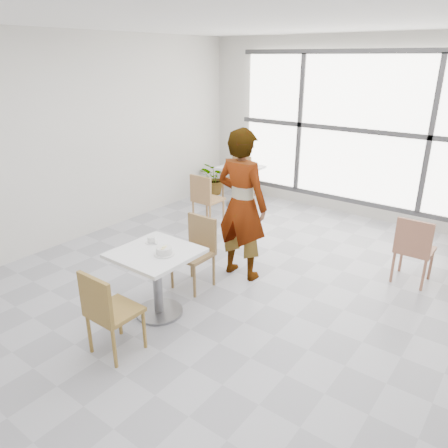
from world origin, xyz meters
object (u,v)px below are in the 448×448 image
Objects in this scene: chair_near at (107,309)px; plant_left at (215,178)px; person at (242,205)px; oatmeal_bowl at (164,251)px; chair_far at (197,247)px; bg_chair_right_near at (414,247)px; main_table at (157,271)px; coffee_cup at (151,240)px; bg_chair_left_near at (205,197)px; bg_chair_left_far at (238,175)px; bg_table_left at (240,180)px.

chair_near is 1.32× the size of plant_left.
person is at bearing -46.29° from plant_left.
chair_near is 4.14× the size of oatmeal_bowl.
bg_chair_right_near is at bearing 37.54° from chair_far.
chair_near is at bearing -79.59° from main_table.
bg_chair_left_near is (-1.08, 2.22, -0.28)m from coffee_cup.
chair_far is 1.99m from bg_chair_left_near.
oatmeal_bowl is 0.24× the size of bg_chair_left_far.
chair_near is 1.00× the size of chair_far.
bg_chair_right_near is (1.80, 1.07, -0.45)m from person.
person is (0.20, 1.29, 0.42)m from main_table.
bg_chair_left_far is (-0.20, 0.23, 0.01)m from bg_table_left.
chair_near is 4.86m from bg_chair_left_far.
bg_chair_left_near and bg_chair_right_near have the same top height.
bg_chair_left_near reaches higher than plant_left.
main_table is at bearing -59.82° from plant_left.
oatmeal_bowl is 0.35m from coffee_cup.
person is at bearing 62.21° from chair_far.
coffee_cup is 0.18× the size of bg_chair_right_near.
bg_chair_left_near is at bearing -65.61° from chair_near.
chair_far is 0.75m from person.
oatmeal_bowl is (0.21, -0.75, 0.29)m from chair_far.
chair_far is at bearing 96.41° from main_table.
person reaches higher than oatmeal_bowl.
chair_far is at bearing 61.92° from person.
plant_left is (-0.81, 0.28, -0.16)m from bg_table_left.
bg_chair_left_far is 1.32× the size of plant_left.
bg_chair_right_near is (2.08, 1.60, 0.00)m from chair_far.
bg_chair_right_near is at bearing 45.42° from coffee_cup.
bg_chair_right_near is (1.86, 3.12, 0.00)m from chair_near.
bg_chair_left_near and bg_chair_left_far have the same top height.
person is at bearing 71.36° from coffee_cup.
bg_table_left is at bearing -70.26° from chair_near.
coffee_cup is 0.24× the size of plant_left.
plant_left is (-2.36, 4.58, -0.17)m from chair_near.
bg_chair_left_far is (-0.34, 1.42, 0.00)m from bg_chair_left_near.
plant_left is (-2.02, 3.68, -0.45)m from coffee_cup.
chair_far and bg_chair_left_far have the same top height.
chair_near is 1.00m from coffee_cup.
bg_chair_left_near is 1.00× the size of bg_chair_right_near.
chair_far reaches higher than oatmeal_bowl.
plant_left is at bearing -19.06° from bg_chair_right_near.
chair_far is at bearing 105.79° from oatmeal_bowl.
main_table is 0.42× the size of person.
oatmeal_bowl is 1.32× the size of coffee_cup.
coffee_cup reaches higher than plant_left.
bg_chair_left_near is at bearing 118.45° from main_table.
chair_far is 3.73m from plant_left.
bg_table_left is 3.60m from bg_chair_right_near.
coffee_cup is 0.18× the size of bg_chair_left_far.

